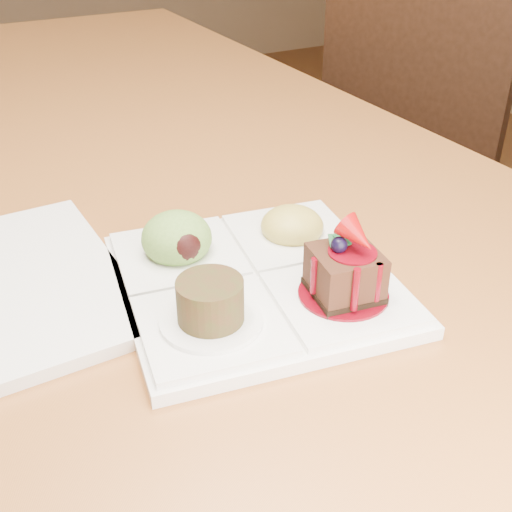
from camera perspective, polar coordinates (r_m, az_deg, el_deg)
name	(u,v)px	position (r m, az deg, el deg)	size (l,w,h in m)	color
dining_table	(65,202)	(0.92, -16.64, 4.59)	(1.00, 1.80, 0.75)	#995D27
chair_right	(380,184)	(1.37, 10.92, 6.34)	(0.53, 0.53, 0.91)	#321C10
sampler_plate	(253,270)	(0.58, -0.25, -1.22)	(0.27, 0.27, 0.09)	white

